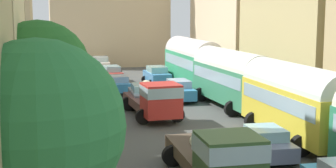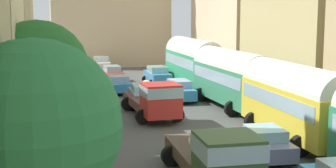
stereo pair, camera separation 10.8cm
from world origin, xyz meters
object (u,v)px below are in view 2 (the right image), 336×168
object	(u,v)px
cargo_truck_0	(216,156)
car_2	(112,73)
cargo_truck_1	(155,99)
pedestrian_2	(43,97)
car_5	(265,143)
pedestrian_0	(48,88)
pedestrian_1	(54,91)
car_1	(119,84)
parked_bus_2	(231,76)
parked_bus_3	(193,61)
car_7	(157,75)
parked_bus_1	(295,99)
car_0	(142,96)
car_3	(101,63)
car_6	(179,90)

from	to	relation	value
cargo_truck_0	car_2	distance (m)	28.97
cargo_truck_1	pedestrian_2	xyz separation A→B (m)	(-6.64, 3.76, -0.22)
cargo_truck_0	car_5	world-z (taller)	cargo_truck_0
pedestrian_0	cargo_truck_1	bearing A→B (deg)	-50.09
pedestrian_1	pedestrian_2	bearing A→B (deg)	-107.23
cargo_truck_1	car_1	size ratio (longest dim) A/B	1.95
pedestrian_1	car_2	bearing A→B (deg)	62.61
parked_bus_2	car_2	size ratio (longest dim) A/B	2.35
car_5	pedestrian_1	distance (m)	17.68
cargo_truck_0	pedestrian_0	bearing A→B (deg)	106.81
parked_bus_2	pedestrian_1	size ratio (longest dim) A/B	5.04
parked_bus_3	cargo_truck_1	world-z (taller)	parked_bus_3
car_7	pedestrian_1	distance (m)	12.28
car_2	cargo_truck_0	bearing A→B (deg)	-89.95
parked_bus_1	cargo_truck_0	xyz separation A→B (m)	(-6.17, -5.52, -0.95)
cargo_truck_0	cargo_truck_1	bearing A→B (deg)	88.34
cargo_truck_0	car_0	bearing A→B (deg)	88.84
parked_bus_1	car_2	xyz separation A→B (m)	(-6.19, 23.45, -1.45)
car_1	pedestrian_0	size ratio (longest dim) A/B	2.04
car_1	car_7	xyz separation A→B (m)	(4.10, 4.04, 0.09)
parked_bus_2	car_5	xyz separation A→B (m)	(-2.80, -11.52, -1.47)
parked_bus_2	pedestrian_0	xyz separation A→B (m)	(-12.14, 5.25, -1.19)
pedestrian_0	car_3	bearing A→B (deg)	71.80
car_2	car_6	size ratio (longest dim) A/B	0.94
cargo_truck_1	car_5	xyz separation A→B (m)	(3.02, -9.21, -0.50)
car_7	pedestrian_2	world-z (taller)	pedestrian_2
parked_bus_1	cargo_truck_1	distance (m)	8.91
car_5	pedestrian_2	bearing A→B (deg)	126.68
car_3	car_6	xyz separation A→B (m)	(3.52, -19.79, -0.00)
car_5	pedestrian_1	bearing A→B (deg)	120.40
car_2	car_5	distance (m)	26.19
car_1	pedestrian_0	distance (m)	6.10
parked_bus_3	car_5	distance (m)	20.77
car_3	car_5	distance (m)	34.82
pedestrian_2	car_2	bearing A→B (deg)	64.29
parked_bus_2	car_3	world-z (taller)	parked_bus_2
car_5	car_6	size ratio (longest dim) A/B	0.91
car_6	car_7	distance (m)	8.44
car_7	pedestrian_1	world-z (taller)	pedestrian_1
car_0	car_6	distance (m)	3.55
car_7	parked_bus_1	bearing A→B (deg)	-83.20
car_0	pedestrian_1	world-z (taller)	pedestrian_1
pedestrian_0	pedestrian_2	xyz separation A→B (m)	(-0.31, -3.81, -0.00)
car_0	car_5	bearing A→B (deg)	-76.95
pedestrian_0	cargo_truck_0	bearing A→B (deg)	-73.19
parked_bus_3	parked_bus_2	bearing A→B (deg)	-90.00
car_7	pedestrian_2	bearing A→B (deg)	-133.98
parked_bus_2	car_2	xyz separation A→B (m)	(-6.19, 14.45, -1.46)
parked_bus_2	car_5	world-z (taller)	parked_bus_2
car_2	pedestrian_1	bearing A→B (deg)	-117.39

